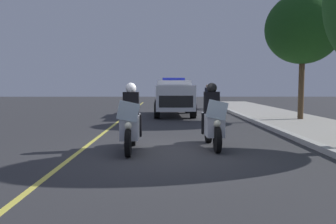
% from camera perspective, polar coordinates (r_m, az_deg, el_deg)
% --- Properties ---
extents(ground_plane, '(80.00, 80.00, 0.00)m').
position_cam_1_polar(ground_plane, '(8.35, 0.06, -6.90)').
color(ground_plane, '#333335').
extents(curb_strip, '(48.00, 0.24, 0.15)m').
position_cam_1_polar(curb_strip, '(9.22, 24.99, -5.77)').
color(curb_strip, '#B7B5AD').
rests_on(curb_strip, ground).
extents(lane_stripe_center, '(48.00, 0.12, 0.01)m').
position_cam_1_polar(lane_stripe_center, '(8.62, -14.96, -6.66)').
color(lane_stripe_center, '#E0D14C').
rests_on(lane_stripe_center, ground).
extents(police_motorcycle_lead_left, '(2.14, 0.57, 1.72)m').
position_cam_1_polar(police_motorcycle_lead_left, '(8.59, -6.31, -1.88)').
color(police_motorcycle_lead_left, black).
rests_on(police_motorcycle_lead_left, ground).
extents(police_motorcycle_lead_right, '(2.14, 0.57, 1.72)m').
position_cam_1_polar(police_motorcycle_lead_right, '(9.08, 7.51, -1.54)').
color(police_motorcycle_lead_right, black).
rests_on(police_motorcycle_lead_right, ground).
extents(police_suv, '(4.95, 2.17, 2.05)m').
position_cam_1_polar(police_suv, '(18.36, 0.95, 2.72)').
color(police_suv, silver).
rests_on(police_suv, ground).
extents(cyclist_background, '(1.76, 0.33, 1.69)m').
position_cam_1_polar(cyclist_background, '(23.30, 6.63, 2.53)').
color(cyclist_background, black).
rests_on(cyclist_background, ground).
extents(tree_far_back, '(3.38, 3.38, 5.71)m').
position_cam_1_polar(tree_far_back, '(16.88, 21.79, 12.90)').
color(tree_far_back, '#4C3823').
rests_on(tree_far_back, sidewalk_strip).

